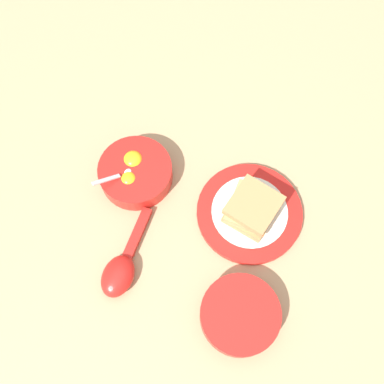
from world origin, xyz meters
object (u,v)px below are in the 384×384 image
at_px(soup_spoon, 121,269).
at_px(congee_bowl, 240,315).
at_px(toast_plate, 249,213).
at_px(egg_bowl, 136,173).
at_px(toast_sandwich, 252,208).

distance_m(soup_spoon, congee_bowl, 0.21).
bearing_deg(congee_bowl, toast_plate, -156.36).
relative_size(soup_spoon, congee_bowl, 1.31).
bearing_deg(congee_bowl, soup_spoon, -79.34).
bearing_deg(egg_bowl, toast_sandwich, 101.62).
height_order(toast_plate, soup_spoon, soup_spoon).
bearing_deg(toast_plate, egg_bowl, -77.66).
relative_size(toast_plate, congee_bowl, 1.46).
xyz_separation_m(egg_bowl, toast_plate, (-0.05, 0.22, -0.01)).
xyz_separation_m(egg_bowl, congee_bowl, (0.12, 0.29, -0.00)).
bearing_deg(toast_sandwich, congee_bowl, 23.13).
bearing_deg(egg_bowl, soup_spoon, 26.39).
bearing_deg(toast_plate, soup_spoon, -33.18).
relative_size(egg_bowl, toast_sandwich, 1.52).
height_order(egg_bowl, toast_sandwich, egg_bowl).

